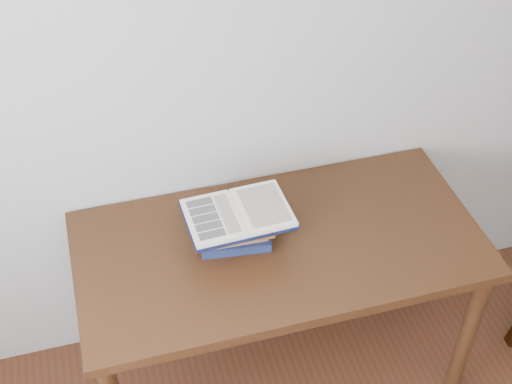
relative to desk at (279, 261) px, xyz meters
name	(u,v)px	position (x,y,z in m)	size (l,w,h in m)	color
desk	(279,261)	(0.00, 0.00, 0.00)	(1.44, 0.72, 0.77)	#411D10
book_stack	(234,227)	(-0.15, 0.06, 0.16)	(0.27, 0.20, 0.13)	#162043
open_book	(238,214)	(-0.14, 0.04, 0.24)	(0.37, 0.26, 0.03)	black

